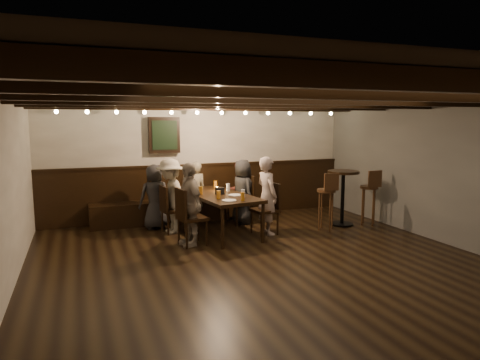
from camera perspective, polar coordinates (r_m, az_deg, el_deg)
name	(u,v)px	position (r m, az deg, el deg)	size (l,w,h in m)	color
room	(206,174)	(7.78, -4.60, 0.77)	(7.00, 7.00, 7.00)	black
dining_table	(219,197)	(7.73, -2.88, -2.29)	(1.14, 2.04, 0.73)	black
chair_left_near	(173,218)	(7.94, -8.98, -5.06)	(0.45, 0.45, 0.87)	black
chair_left_far	(191,228)	(7.12, -6.50, -6.33)	(0.49, 0.49, 0.95)	black
chair_right_near	(241,209)	(8.52, 0.17, -3.88)	(0.50, 0.50, 0.96)	black
chair_right_far	(265,218)	(7.77, 3.40, -5.15)	(0.48, 0.48, 0.92)	black
person_bench_left	(155,197)	(8.24, -11.29, -2.18)	(0.60, 0.39, 1.23)	#29292C
person_bench_centre	(196,192)	(8.68, -5.93, -1.56)	(0.45, 0.29, 1.23)	gray
person_bench_right	(238,190)	(8.94, -0.23, -1.35)	(0.58, 0.45, 1.19)	#59261E
person_left_near	(170,196)	(7.85, -9.26, -2.11)	(0.88, 0.51, 1.37)	#A8A18E
person_left_far	(189,204)	(7.02, -6.77, -3.23)	(0.80, 0.33, 1.37)	gray
person_right_near	(243,192)	(8.47, 0.34, -1.57)	(0.63, 0.41, 1.28)	#252628
person_right_far	(267,196)	(7.70, 3.62, -2.08)	(0.51, 0.34, 1.40)	#AC9891
pint_a	(189,186)	(8.23, -6.78, -0.79)	(0.07, 0.07, 0.14)	#BF7219
pint_b	(215,184)	(8.40, -3.30, -0.58)	(0.07, 0.07, 0.14)	#BF7219
pint_c	(201,191)	(7.67, -5.23, -1.40)	(0.07, 0.07, 0.14)	#BF7219
pint_d	(228,187)	(8.02, -1.59, -0.97)	(0.07, 0.07, 0.14)	silver
pint_e	(218,195)	(7.22, -2.89, -1.98)	(0.07, 0.07, 0.14)	#BF7219
pint_f	(243,194)	(7.32, 0.41, -1.83)	(0.07, 0.07, 0.14)	silver
pint_g	(243,197)	(7.03, 0.35, -2.23)	(0.07, 0.07, 0.14)	#BF7219
plate_near	(229,200)	(7.04, -1.48, -2.74)	(0.24, 0.24, 0.01)	white
plate_far	(235,195)	(7.54, -0.65, -2.02)	(0.24, 0.24, 0.01)	white
condiment_caddy	(220,191)	(7.67, -2.72, -1.47)	(0.15, 0.10, 0.12)	black
candle	(217,190)	(8.03, -3.06, -1.29)	(0.05, 0.05, 0.05)	beige
high_top_table	(343,190)	(8.55, 13.55, -1.25)	(0.61, 0.61, 1.08)	black
bar_stool_left	(326,209)	(8.16, 11.40, -3.77)	(0.34, 0.35, 1.09)	#351E11
bar_stool_right	(369,204)	(8.77, 16.77, -3.14)	(0.34, 0.35, 1.09)	#351E11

